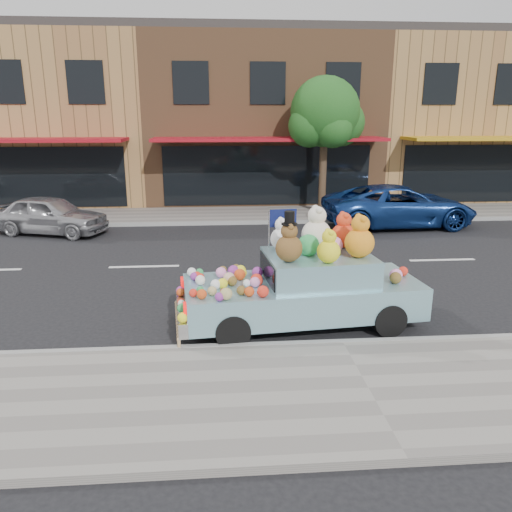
{
  "coord_description": "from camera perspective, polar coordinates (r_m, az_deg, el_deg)",
  "views": [
    {
      "loc": [
        -2.05,
        -12.58,
        3.8
      ],
      "look_at": [
        -1.36,
        -3.6,
        1.25
      ],
      "focal_mm": 35.0,
      "sensor_mm": 36.0,
      "label": 1
    }
  ],
  "objects": [
    {
      "name": "far_kerb",
      "position": [
        18.09,
        2.2,
        3.89
      ],
      "size": [
        60.0,
        0.12,
        0.13
      ],
      "primitive_type": "cube",
      "color": "gray",
      "rests_on": "ground"
    },
    {
      "name": "car_blue",
      "position": [
        18.26,
        16.03,
        5.53
      ],
      "size": [
        5.38,
        2.69,
        1.46
      ],
      "primitive_type": "imported",
      "rotation": [
        0.0,
        0.0,
        1.62
      ],
      "color": "navy",
      "rests_on": "ground"
    },
    {
      "name": "storefront_mid",
      "position": [
        24.64,
        0.38,
        15.46
      ],
      "size": [
        10.0,
        9.8,
        7.3
      ],
      "color": "brown",
      "rests_on": "ground"
    },
    {
      "name": "near_sidewalk",
      "position": [
        7.43,
        12.69,
        -14.86
      ],
      "size": [
        60.0,
        3.0,
        0.12
      ],
      "primitive_type": "cube",
      "color": "gray",
      "rests_on": "ground"
    },
    {
      "name": "car_silver",
      "position": [
        17.77,
        -22.46,
        4.37
      ],
      "size": [
        4.03,
        2.57,
        1.28
      ],
      "primitive_type": "imported",
      "rotation": [
        0.0,
        0.0,
        1.26
      ],
      "color": "#A9A9AE",
      "rests_on": "ground"
    },
    {
      "name": "storefront_left",
      "position": [
        25.81,
        -23.11,
        14.26
      ],
      "size": [
        10.0,
        9.8,
        7.3
      ],
      "color": "#9D7342",
      "rests_on": "ground"
    },
    {
      "name": "storefront_right",
      "position": [
        27.35,
        22.47,
        14.35
      ],
      "size": [
        10.0,
        9.8,
        7.3
      ],
      "color": "#9D7342",
      "rests_on": "ground"
    },
    {
      "name": "street_tree",
      "position": [
        19.56,
        7.91,
        15.37
      ],
      "size": [
        3.0,
        2.7,
        5.22
      ],
      "color": "#38281C",
      "rests_on": "ground"
    },
    {
      "name": "near_kerb",
      "position": [
        8.7,
        9.83,
        -9.88
      ],
      "size": [
        60.0,
        0.12,
        0.13
      ],
      "primitive_type": "cube",
      "color": "gray",
      "rests_on": "ground"
    },
    {
      "name": "far_sidewalk",
      "position": [
        19.55,
        1.7,
        4.79
      ],
      "size": [
        60.0,
        3.0,
        0.12
      ],
      "primitive_type": "cube",
      "color": "gray",
      "rests_on": "ground"
    },
    {
      "name": "ground",
      "position": [
        13.3,
        4.65,
        -0.84
      ],
      "size": [
        120.0,
        120.0,
        0.0
      ],
      "primitive_type": "plane",
      "color": "black",
      "rests_on": "ground"
    },
    {
      "name": "art_car",
      "position": [
        9.27,
        5.56,
        -3.14
      ],
      "size": [
        4.63,
        2.17,
        2.24
      ],
      "rotation": [
        0.0,
        0.0,
        0.1
      ],
      "color": "black",
      "rests_on": "ground"
    }
  ]
}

